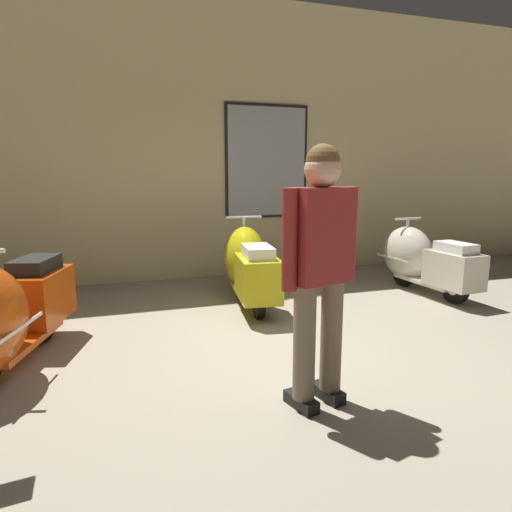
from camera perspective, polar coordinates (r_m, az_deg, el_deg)
The scene contains 6 objects.
ground_plane at distance 3.97m, azimuth 4.25°, elevation -12.38°, with size 60.00×60.00×0.00m, color gray.
showroom_back_wall at distance 6.78m, azimuth -6.23°, elevation 14.26°, with size 18.00×0.24×4.00m.
scooter_0 at distance 3.99m, azimuth -29.55°, elevation -6.45°, with size 0.93×1.77×1.04m.
scooter_1 at distance 5.42m, azimuth -1.02°, elevation -1.00°, with size 0.68×1.71×1.02m.
scooter_2 at distance 6.27m, azimuth 20.13°, elevation -0.34°, with size 0.55×1.58×0.95m.
visitor_0 at distance 2.89m, azimuth 8.13°, elevation -0.52°, with size 0.57×0.34×1.72m.
Camera 1 is at (-1.41, -3.38, 1.54)m, focal length 31.52 mm.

